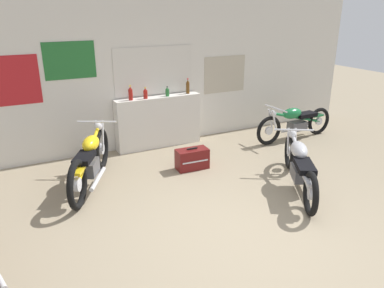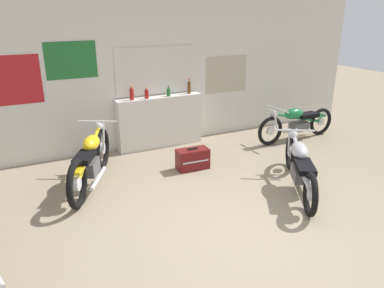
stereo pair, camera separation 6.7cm
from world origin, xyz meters
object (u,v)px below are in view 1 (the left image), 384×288
at_px(bottle_center, 167,92).
at_px(motorcycle_green, 295,122).
at_px(bottle_right_center, 188,87).
at_px(bottle_leftmost, 131,94).
at_px(motorcycle_silver, 300,165).
at_px(motorcycle_yellow, 90,160).
at_px(hard_case_darkred, 192,159).
at_px(bottle_left_center, 145,94).

bearing_deg(bottle_center, motorcycle_green, -19.17).
height_order(bottle_center, bottle_right_center, bottle_right_center).
xyz_separation_m(bottle_center, motorcycle_green, (2.51, -0.87, -0.71)).
xyz_separation_m(bottle_center, bottle_right_center, (0.46, 0.03, 0.05)).
xyz_separation_m(bottle_leftmost, bottle_center, (0.74, -0.01, -0.04)).
bearing_deg(bottle_right_center, motorcycle_silver, -78.11).
xyz_separation_m(motorcycle_yellow, motorcycle_silver, (2.82, -1.53, -0.04)).
bearing_deg(bottle_leftmost, hard_case_darkred, -63.48).
bearing_deg(motorcycle_green, bottle_center, 160.83).
relative_size(bottle_center, bottle_right_center, 0.63).
xyz_separation_m(bottle_left_center, motorcycle_yellow, (-1.35, -1.14, -0.68)).
distance_m(bottle_left_center, bottle_right_center, 0.91).
height_order(bottle_leftmost, motorcycle_yellow, bottle_leftmost).
bearing_deg(hard_case_darkred, bottle_leftmost, 116.52).
xyz_separation_m(motorcycle_yellow, motorcycle_green, (4.31, 0.26, -0.04)).
distance_m(bottle_right_center, hard_case_darkred, 1.71).
xyz_separation_m(bottle_leftmost, bottle_left_center, (0.29, -0.01, -0.03)).
bearing_deg(motorcycle_silver, bottle_center, 111.00).
relative_size(motorcycle_yellow, motorcycle_silver, 1.00).
distance_m(bottle_right_center, motorcycle_silver, 2.85).
bearing_deg(bottle_center, hard_case_darkred, -94.62).
height_order(bottle_left_center, bottle_right_center, bottle_right_center).
bearing_deg(motorcycle_yellow, motorcycle_green, 3.51).
distance_m(bottle_leftmost, hard_case_darkred, 1.71).
distance_m(bottle_left_center, hard_case_darkred, 1.60).
bearing_deg(hard_case_darkred, bottle_right_center, 66.62).
distance_m(motorcycle_silver, hard_case_darkred, 1.81).
distance_m(bottle_leftmost, bottle_left_center, 0.29).
relative_size(bottle_leftmost, motorcycle_yellow, 0.15).
xyz_separation_m(motorcycle_yellow, hard_case_darkred, (1.69, -0.12, -0.25)).
relative_size(bottle_center, motorcycle_green, 0.10).
bearing_deg(hard_case_darkred, motorcycle_yellow, 175.80).
relative_size(bottle_center, hard_case_darkred, 0.34).
distance_m(motorcycle_silver, motorcycle_green, 2.33).
bearing_deg(bottle_left_center, motorcycle_green, -16.43).
height_order(bottle_right_center, motorcycle_green, bottle_right_center).
distance_m(bottle_left_center, motorcycle_yellow, 1.89).
xyz_separation_m(bottle_right_center, motorcycle_silver, (0.57, -2.69, -0.76)).
bearing_deg(bottle_left_center, bottle_right_center, 1.80).
distance_m(bottle_leftmost, motorcycle_green, 3.45).
distance_m(bottle_center, bottle_right_center, 0.46).
distance_m(bottle_left_center, bottle_center, 0.45).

